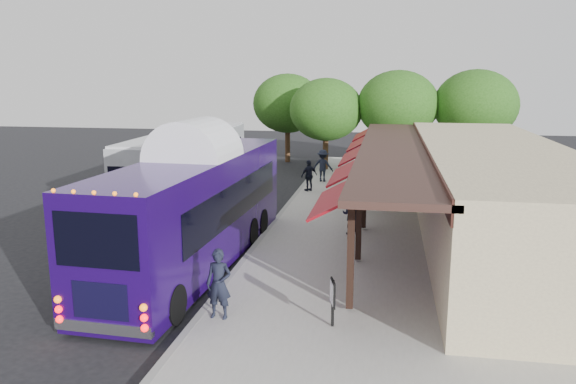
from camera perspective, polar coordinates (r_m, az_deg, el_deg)
The scene contains 15 objects.
ground at distance 19.23m, azimuth -4.30°, elevation -6.81°, with size 90.00×90.00×0.00m, color black.
sidewalk at distance 22.48m, azimuth 10.78°, elevation -4.05°, with size 10.00×40.00×0.15m, color #9E9B93.
curb at distance 22.93m, azimuth -1.70°, elevation -3.53°, with size 0.20×40.00×0.16m, color gray.
station_shelter at distance 22.39m, azimuth 19.64°, elevation 0.07°, with size 8.15×20.00×3.60m.
coach_bus at distance 18.42m, azimuth -9.33°, elevation -1.18°, with size 3.02×11.97×3.80m.
city_bus at distance 28.54m, azimuth -9.98°, elevation 3.01°, with size 3.10×12.69×3.39m.
ped_a at distance 14.20m, azimuth -7.04°, elevation -9.25°, with size 0.65×0.42×1.78m, color black.
ped_b at distance 21.48m, azimuth 6.50°, elevation -2.29°, with size 0.76×0.59×1.57m, color black.
ped_c at distance 29.51m, azimuth 2.16°, elevation 1.69°, with size 0.96×0.40×1.65m, color black.
ped_d at distance 32.25m, azimuth 3.56°, elevation 2.70°, with size 1.19×0.68×1.84m, color black.
sign_board at distance 13.71m, azimuth 4.57°, elevation -10.41°, with size 0.18×0.52×1.17m.
tree_left at distance 36.27m, azimuth 3.89°, elevation 8.35°, with size 4.69×4.69×6.01m.
tree_mid at distance 36.15m, azimuth 11.10°, elevation 8.67°, with size 5.07×5.07×6.49m.
tree_right at distance 36.61m, azimuth 18.52°, elevation 8.36°, with size 5.10×5.10×6.53m.
tree_far at distance 40.33m, azimuth -0.04°, elevation 8.98°, with size 4.91×4.91×6.29m.
Camera 1 is at (4.60, -17.65, 6.09)m, focal length 35.00 mm.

